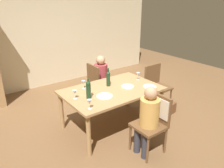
{
  "coord_description": "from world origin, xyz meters",
  "views": [
    {
      "loc": [
        -2.14,
        -2.88,
        2.28
      ],
      "look_at": [
        0.0,
        0.0,
        0.84
      ],
      "focal_mm": 35.62,
      "sensor_mm": 36.0,
      "label": 1
    }
  ],
  "objects_px": {
    "wine_bottle_dark_red": "(108,78)",
    "handbag": "(170,109)",
    "wine_bottle_tall_green": "(88,89)",
    "wine_glass_near_right": "(75,93)",
    "wine_glass_centre": "(89,102)",
    "chair_far_right": "(98,81)",
    "person_woman_host": "(102,76)",
    "chair_near": "(155,115)",
    "dinner_plate_guest_left": "(150,87)",
    "dining_table": "(112,93)",
    "dinner_plate_host": "(128,86)",
    "wine_glass_far": "(138,75)",
    "wine_glass_near_left": "(83,83)",
    "chair_right_end": "(156,83)",
    "person_man_bearded": "(148,116)",
    "dinner_plate_guest_right": "(105,96)"
  },
  "relations": [
    {
      "from": "chair_near",
      "to": "person_woman_host",
      "type": "distance_m",
      "value": 1.86
    },
    {
      "from": "wine_glass_far",
      "to": "dinner_plate_guest_left",
      "type": "height_order",
      "value": "wine_glass_far"
    },
    {
      "from": "chair_right_end",
      "to": "wine_bottle_tall_green",
      "type": "xyz_separation_m",
      "value": [
        -1.75,
        -0.16,
        0.36
      ]
    },
    {
      "from": "chair_far_right",
      "to": "dinner_plate_guest_left",
      "type": "xyz_separation_m",
      "value": [
        0.31,
        -1.24,
        0.21
      ]
    },
    {
      "from": "wine_glass_near_left",
      "to": "chair_right_end",
      "type": "bearing_deg",
      "value": -8.58
    },
    {
      "from": "wine_glass_centre",
      "to": "dinner_plate_guest_left",
      "type": "height_order",
      "value": "wine_glass_centre"
    },
    {
      "from": "wine_glass_near_left",
      "to": "dinner_plate_host",
      "type": "xyz_separation_m",
      "value": [
        0.68,
        -0.41,
        -0.1
      ]
    },
    {
      "from": "wine_glass_centre",
      "to": "handbag",
      "type": "distance_m",
      "value": 2.06
    },
    {
      "from": "person_man_bearded",
      "to": "wine_glass_near_left",
      "type": "relative_size",
      "value": 7.34
    },
    {
      "from": "dinner_plate_guest_left",
      "to": "chair_far_right",
      "type": "bearing_deg",
      "value": 104.23
    },
    {
      "from": "dining_table",
      "to": "dinner_plate_guest_right",
      "type": "height_order",
      "value": "dinner_plate_guest_right"
    },
    {
      "from": "person_woman_host",
      "to": "chair_near",
      "type": "bearing_deg",
      "value": -8.76
    },
    {
      "from": "dinner_plate_host",
      "to": "handbag",
      "type": "height_order",
      "value": "dinner_plate_host"
    },
    {
      "from": "dining_table",
      "to": "person_woman_host",
      "type": "relative_size",
      "value": 1.55
    },
    {
      "from": "wine_bottle_dark_red",
      "to": "dinner_plate_guest_left",
      "type": "xyz_separation_m",
      "value": [
        0.57,
        -0.49,
        -0.14
      ]
    },
    {
      "from": "dining_table",
      "to": "handbag",
      "type": "xyz_separation_m",
      "value": [
        1.23,
        -0.35,
        -0.55
      ]
    },
    {
      "from": "chair_far_right",
      "to": "wine_glass_near_right",
      "type": "relative_size",
      "value": 6.17
    },
    {
      "from": "wine_glass_centre",
      "to": "wine_glass_far",
      "type": "bearing_deg",
      "value": 18.46
    },
    {
      "from": "wine_bottle_dark_red",
      "to": "wine_glass_near_right",
      "type": "relative_size",
      "value": 2.25
    },
    {
      "from": "wine_bottle_dark_red",
      "to": "wine_glass_near_left",
      "type": "distance_m",
      "value": 0.46
    },
    {
      "from": "wine_glass_centre",
      "to": "chair_near",
      "type": "bearing_deg",
      "value": -33.21
    },
    {
      "from": "chair_near",
      "to": "person_woman_host",
      "type": "relative_size",
      "value": 0.84
    },
    {
      "from": "person_woman_host",
      "to": "person_man_bearded",
      "type": "distance_m",
      "value": 1.89
    },
    {
      "from": "dining_table",
      "to": "chair_far_right",
      "type": "distance_m",
      "value": 0.97
    },
    {
      "from": "wine_glass_near_right",
      "to": "wine_glass_near_left",
      "type": "bearing_deg",
      "value": 41.75
    },
    {
      "from": "wine_bottle_tall_green",
      "to": "wine_glass_near_right",
      "type": "bearing_deg",
      "value": 147.81
    },
    {
      "from": "wine_bottle_dark_red",
      "to": "handbag",
      "type": "height_order",
      "value": "wine_bottle_dark_red"
    },
    {
      "from": "dining_table",
      "to": "wine_bottle_dark_red",
      "type": "relative_size",
      "value": 5.05
    },
    {
      "from": "person_woman_host",
      "to": "wine_glass_far",
      "type": "relative_size",
      "value": 7.35
    },
    {
      "from": "dinner_plate_host",
      "to": "dinner_plate_guest_right",
      "type": "xyz_separation_m",
      "value": [
        -0.57,
        -0.09,
        0.0
      ]
    },
    {
      "from": "wine_glass_far",
      "to": "dinner_plate_host",
      "type": "distance_m",
      "value": 0.43
    },
    {
      "from": "wine_glass_centre",
      "to": "chair_far_right",
      "type": "bearing_deg",
      "value": 52.9
    },
    {
      "from": "wine_glass_near_left",
      "to": "dinner_plate_guest_left",
      "type": "relative_size",
      "value": 0.62
    },
    {
      "from": "wine_bottle_dark_red",
      "to": "wine_glass_centre",
      "type": "relative_size",
      "value": 2.25
    },
    {
      "from": "chair_near",
      "to": "wine_bottle_dark_red",
      "type": "xyz_separation_m",
      "value": [
        -0.08,
        1.09,
        0.29
      ]
    },
    {
      "from": "chair_right_end",
      "to": "handbag",
      "type": "height_order",
      "value": "chair_right_end"
    },
    {
      "from": "wine_bottle_tall_green",
      "to": "wine_glass_near_right",
      "type": "relative_size",
      "value": 2.27
    },
    {
      "from": "person_woman_host",
      "to": "wine_bottle_tall_green",
      "type": "distance_m",
      "value": 1.38
    },
    {
      "from": "dining_table",
      "to": "dinner_plate_host",
      "type": "height_order",
      "value": "dinner_plate_host"
    },
    {
      "from": "dinner_plate_guest_left",
      "to": "wine_bottle_tall_green",
      "type": "bearing_deg",
      "value": 167.55
    },
    {
      "from": "wine_bottle_dark_red",
      "to": "dinner_plate_guest_right",
      "type": "bearing_deg",
      "value": -133.4
    },
    {
      "from": "person_woman_host",
      "to": "dinner_plate_guest_left",
      "type": "bearing_deg",
      "value": 9.24
    },
    {
      "from": "wine_bottle_dark_red",
      "to": "dinner_plate_host",
      "type": "xyz_separation_m",
      "value": [
        0.25,
        -0.25,
        -0.14
      ]
    },
    {
      "from": "wine_glass_near_right",
      "to": "dinner_plate_host",
      "type": "xyz_separation_m",
      "value": [
        1.0,
        -0.12,
        -0.1
      ]
    },
    {
      "from": "person_man_bearded",
      "to": "handbag",
      "type": "bearing_deg",
      "value": -65.56
    },
    {
      "from": "wine_glass_near_right",
      "to": "wine_glass_far",
      "type": "height_order",
      "value": "same"
    },
    {
      "from": "wine_bottle_tall_green",
      "to": "handbag",
      "type": "xyz_separation_m",
      "value": [
        1.75,
        -0.28,
        -0.79
      ]
    },
    {
      "from": "wine_glass_far",
      "to": "handbag",
      "type": "relative_size",
      "value": 0.53
    },
    {
      "from": "dinner_plate_guest_left",
      "to": "chair_near",
      "type": "bearing_deg",
      "value": -129.06
    },
    {
      "from": "wine_glass_near_right",
      "to": "dinner_plate_guest_right",
      "type": "relative_size",
      "value": 0.56
    }
  ]
}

